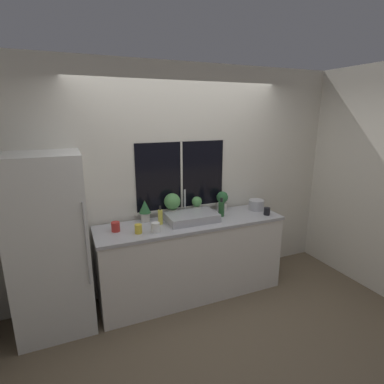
% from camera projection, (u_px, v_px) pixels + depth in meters
% --- Properties ---
extents(ground_plane, '(14.00, 14.00, 0.00)m').
position_uv_depth(ground_plane, '(201.00, 306.00, 3.43)').
color(ground_plane, brown).
extents(wall_back, '(8.00, 0.09, 2.70)m').
position_uv_depth(wall_back, '(180.00, 180.00, 3.65)').
color(wall_back, silver).
rests_on(wall_back, ground_plane).
extents(wall_right, '(0.06, 7.00, 2.70)m').
position_uv_depth(wall_right, '(277.00, 160.00, 5.22)').
color(wall_right, silver).
rests_on(wall_right, ground_plane).
extents(counter, '(2.18, 0.60, 0.93)m').
position_uv_depth(counter, '(192.00, 258.00, 3.56)').
color(counter, white).
rests_on(counter, ground_plane).
extents(refrigerator, '(0.70, 0.69, 1.79)m').
position_uv_depth(refrigerator, '(50.00, 244.00, 2.93)').
color(refrigerator, silver).
rests_on(refrigerator, ground_plane).
extents(sink, '(0.58, 0.41, 0.32)m').
position_uv_depth(sink, '(191.00, 217.00, 3.46)').
color(sink, '#ADADB2').
rests_on(sink, counter).
extents(potted_plant_far_left, '(0.13, 0.13, 0.25)m').
position_uv_depth(potted_plant_far_left, '(145.00, 210.00, 3.42)').
color(potted_plant_far_left, silver).
rests_on(potted_plant_far_left, counter).
extents(potted_plant_center_left, '(0.19, 0.19, 0.30)m').
position_uv_depth(potted_plant_center_left, '(172.00, 203.00, 3.53)').
color(potted_plant_center_left, silver).
rests_on(potted_plant_center_left, counter).
extents(potted_plant_center_right, '(0.12, 0.12, 0.22)m').
position_uv_depth(potted_plant_center_right, '(197.00, 205.00, 3.67)').
color(potted_plant_center_right, silver).
rests_on(potted_plant_center_right, counter).
extents(potted_plant_far_right, '(0.15, 0.15, 0.25)m').
position_uv_depth(potted_plant_far_right, '(222.00, 200.00, 3.79)').
color(potted_plant_far_right, silver).
rests_on(potted_plant_far_right, counter).
extents(soap_bottle, '(0.05, 0.05, 0.21)m').
position_uv_depth(soap_bottle, '(160.00, 217.00, 3.34)').
color(soap_bottle, '#DBD14C').
rests_on(soap_bottle, counter).
extents(bottle_tall, '(0.07, 0.07, 0.23)m').
position_uv_depth(bottle_tall, '(221.00, 209.00, 3.60)').
color(bottle_tall, '#235128').
rests_on(bottle_tall, counter).
extents(mug_black, '(0.07, 0.07, 0.09)m').
position_uv_depth(mug_black, '(267.00, 211.00, 3.65)').
color(mug_black, black).
rests_on(mug_black, counter).
extents(mug_white, '(0.09, 0.09, 0.10)m').
position_uv_depth(mug_white, '(156.00, 227.00, 3.12)').
color(mug_white, white).
rests_on(mug_white, counter).
extents(mug_red, '(0.09, 0.09, 0.10)m').
position_uv_depth(mug_red, '(116.00, 227.00, 3.14)').
color(mug_red, '#B72D28').
rests_on(mug_red, counter).
extents(mug_yellow, '(0.08, 0.08, 0.10)m').
position_uv_depth(mug_yellow, '(138.00, 229.00, 3.09)').
color(mug_yellow, gold).
rests_on(mug_yellow, counter).
extents(kettle, '(0.19, 0.19, 0.14)m').
position_uv_depth(kettle, '(256.00, 204.00, 3.85)').
color(kettle, '#B2B2B7').
rests_on(kettle, counter).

